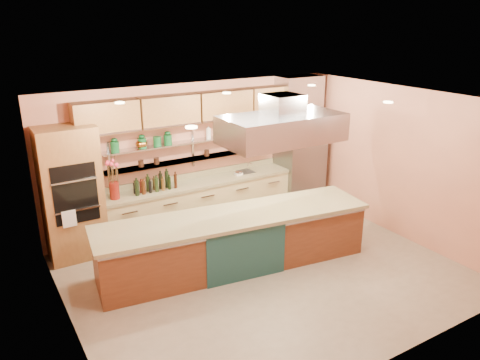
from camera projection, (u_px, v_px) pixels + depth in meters
floor at (264, 273)px, 7.66m from camera, size 6.00×5.00×0.02m
ceiling at (268, 102)px, 6.73m from camera, size 6.00×5.00×0.02m
wall_back at (195, 154)px, 9.21m from camera, size 6.00×0.04×2.80m
wall_front at (393, 261)px, 5.17m from camera, size 6.00×0.04×2.80m
wall_left at (63, 237)px, 5.72m from camera, size 0.04×5.00×2.80m
wall_right at (400, 163)px, 8.66m from camera, size 0.04×5.00×2.80m
oven_stack at (72, 194)px, 7.84m from camera, size 0.95×0.64×2.30m
refrigerator at (300, 158)px, 10.18m from camera, size 0.95×0.72×2.10m
back_counter at (201, 203)px, 9.25m from camera, size 3.84×0.64×0.93m
wall_shelf_lower at (195, 159)px, 9.10m from camera, size 3.60×0.26×0.03m
wall_shelf_upper at (195, 141)px, 8.98m from camera, size 3.60×0.26×0.03m
upper_cabinets at (197, 108)px, 8.75m from camera, size 4.60×0.36×0.55m
range_hood at (282, 128)px, 7.57m from camera, size 2.00×1.00×0.45m
ceiling_downlights at (260, 102)px, 6.90m from camera, size 4.00×2.80×0.02m
island at (235, 241)px, 7.72m from camera, size 4.54×1.55×0.93m
flower_vase at (114, 190)px, 8.18m from camera, size 0.22×0.22×0.31m
oil_bottle_cluster at (156, 184)px, 8.56m from camera, size 0.90×0.55×0.28m
kitchen_scale at (239, 173)px, 9.46m from camera, size 0.18×0.15×0.08m
bar_faucet at (248, 167)px, 9.66m from camera, size 0.03×0.03×0.20m
copper_kettle at (141, 144)px, 8.43m from camera, size 0.20×0.20×0.15m
green_canister at (157, 141)px, 8.58m from camera, size 0.17×0.17×0.17m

